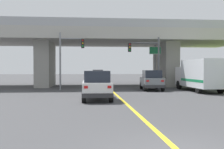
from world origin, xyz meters
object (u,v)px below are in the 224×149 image
object	(u,v)px
suv_crossing	(152,80)
sedan_oncoming	(98,76)
box_truck	(200,75)
traffic_signal_farside	(68,54)
highway_sign	(155,57)
traffic_signal_nearside	(148,56)
suv_lead	(97,85)

from	to	relation	value
suv_crossing	sedan_oncoming	size ratio (longest dim) A/B	0.99
box_truck	traffic_signal_farside	size ratio (longest dim) A/B	1.26
box_truck	highway_sign	bearing A→B (deg)	112.71
sedan_oncoming	traffic_signal_nearside	xyz separation A→B (m)	(4.79, -17.02, 2.55)
suv_crossing	traffic_signal_nearside	world-z (taller)	traffic_signal_nearside
traffic_signal_farside	sedan_oncoming	bearing A→B (deg)	78.19
suv_lead	box_truck	distance (m)	11.70
suv_crossing	highway_sign	bearing A→B (deg)	76.15
traffic_signal_farside	highway_sign	bearing A→B (deg)	19.40
highway_sign	suv_lead	bearing A→B (deg)	-120.62
box_truck	sedan_oncoming	distance (m)	22.26
highway_sign	sedan_oncoming	bearing A→B (deg)	114.63
sedan_oncoming	highway_sign	xyz separation A→B (m)	(6.35, -13.86, 2.56)
box_truck	traffic_signal_nearside	distance (m)	5.74
box_truck	traffic_signal_nearside	xyz separation A→B (m)	(-4.27, 3.30, 1.96)
suv_crossing	traffic_signal_nearside	bearing A→B (deg)	96.02
box_truck	highway_sign	distance (m)	7.28
sedan_oncoming	traffic_signal_nearside	distance (m)	17.87
highway_sign	box_truck	bearing A→B (deg)	-67.29
suv_lead	suv_crossing	xyz separation A→B (m)	(5.82, 7.86, -0.00)
box_truck	sedan_oncoming	xyz separation A→B (m)	(-9.06, 20.32, -0.59)
sedan_oncoming	highway_sign	size ratio (longest dim) A/B	0.94
suv_lead	traffic_signal_nearside	xyz separation A→B (m)	(5.79, 9.25, 2.55)
box_truck	sedan_oncoming	bearing A→B (deg)	114.03
sedan_oncoming	highway_sign	world-z (taller)	highway_sign
sedan_oncoming	traffic_signal_farside	size ratio (longest dim) A/B	0.80
traffic_signal_nearside	highway_sign	distance (m)	3.53
highway_sign	traffic_signal_farside	bearing A→B (deg)	-160.60
suv_lead	traffic_signal_nearside	world-z (taller)	traffic_signal_nearside
sedan_oncoming	highway_sign	bearing A→B (deg)	-65.37
suv_crossing	traffic_signal_nearside	distance (m)	2.91
sedan_oncoming	traffic_signal_farside	world-z (taller)	traffic_signal_farside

